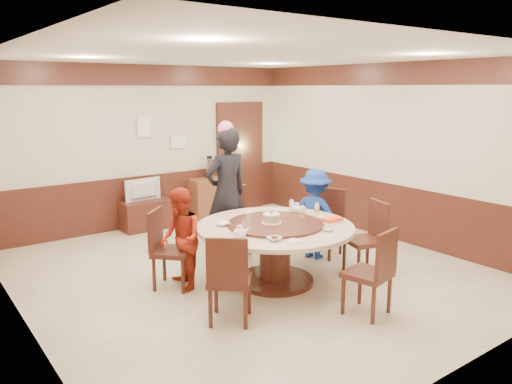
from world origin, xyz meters
TOP-DOWN VIEW (x-y plane):
  - room at (0.01, 0.01)m, footprint 6.00×6.04m
  - banquet_table at (0.04, -0.49)m, footprint 1.95×1.95m
  - chair_0 at (1.29, -0.10)m, footprint 0.56×0.56m
  - chair_1 at (0.34, 0.83)m, footprint 0.57×0.57m
  - chair_2 at (-1.07, 0.16)m, footprint 0.62×0.62m
  - chair_3 at (-1.01, -1.06)m, footprint 0.62×0.62m
  - chair_4 at (0.29, -1.80)m, footprint 0.52×0.53m
  - chair_5 at (1.18, -0.96)m, footprint 0.55×0.55m
  - person_standing at (0.11, 0.71)m, footprint 0.70×0.47m
  - person_red at (-1.00, 0.03)m, footprint 0.61×0.71m
  - person_blue at (1.11, -0.07)m, footprint 0.76×0.95m
  - birthday_cake at (-0.01, -0.48)m, footprint 0.26×0.26m
  - teapot_left at (-0.62, -0.68)m, footprint 0.17×0.15m
  - teapot_right at (0.63, -0.21)m, footprint 0.17×0.15m
  - bowl_0 at (-0.49, -0.14)m, footprint 0.16×0.16m
  - bowl_1 at (0.37, -1.07)m, footprint 0.12×0.12m
  - bowl_2 at (-0.36, -0.98)m, footprint 0.16×0.16m
  - bowl_3 at (0.69, -0.64)m, footprint 0.13×0.13m
  - saucer_near at (-0.21, -1.14)m, footprint 0.18×0.18m
  - saucer_far at (0.49, 0.01)m, footprint 0.18×0.18m
  - shrimp_platter at (0.69, -0.83)m, footprint 0.30×0.20m
  - bottle_0 at (0.50, -0.50)m, footprint 0.06×0.06m
  - bottle_1 at (0.77, -0.47)m, footprint 0.06×0.06m
  - bottle_2 at (0.62, -0.12)m, footprint 0.06×0.06m
  - tv_stand at (-0.23, 2.75)m, footprint 0.85×0.45m
  - television at (-0.23, 2.75)m, footprint 0.67×0.15m
  - side_cabinet at (1.11, 2.78)m, footprint 0.80×0.40m
  - thermos at (1.09, 2.78)m, footprint 0.15×0.15m
  - notice_left at (-0.10, 2.96)m, footprint 0.25×0.00m
  - notice_right at (0.55, 2.96)m, footprint 0.30×0.00m

SIDE VIEW (x-z plane):
  - tv_stand at x=-0.23m, z-range 0.00..0.50m
  - chair_0 at x=1.29m, z-range -0.18..0.79m
  - chair_1 at x=0.34m, z-range -0.18..0.79m
  - chair_2 at x=-1.07m, z-range -0.18..0.79m
  - chair_3 at x=-1.01m, z-range -0.18..0.79m
  - chair_4 at x=0.29m, z-range -0.18..0.79m
  - chair_5 at x=1.18m, z-range -0.18..0.79m
  - side_cabinet at x=1.11m, z-range 0.00..0.75m
  - banquet_table at x=0.04m, z-range 0.14..0.92m
  - person_red at x=-1.00m, z-range 0.00..1.25m
  - person_blue at x=1.11m, z-range 0.00..1.29m
  - television at x=-0.23m, z-range 0.50..0.88m
  - saucer_near at x=-0.21m, z-range 0.75..0.76m
  - saucer_far at x=0.49m, z-range 0.75..0.76m
  - bowl_1 at x=0.37m, z-range 0.75..0.79m
  - bowl_2 at x=-0.36m, z-range 0.75..0.79m
  - bowl_3 at x=0.69m, z-range 0.75..0.79m
  - bowl_0 at x=-0.49m, z-range 0.75..0.79m
  - shrimp_platter at x=0.69m, z-range 0.75..0.81m
  - teapot_left at x=-0.62m, z-range 0.75..0.87m
  - teapot_right at x=0.63m, z-range 0.75..0.87m
  - bottle_0 at x=0.50m, z-range 0.75..0.91m
  - bottle_1 at x=0.77m, z-range 0.75..0.91m
  - bottle_2 at x=0.62m, z-range 0.75..0.91m
  - birthday_cake at x=-0.01m, z-range 0.75..0.93m
  - person_standing at x=0.11m, z-range 0.00..1.87m
  - thermos at x=1.09m, z-range 0.75..1.13m
  - room at x=0.01m, z-range -0.34..2.50m
  - notice_right at x=0.55m, z-range 1.34..1.56m
  - notice_left at x=-0.10m, z-range 1.57..1.93m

